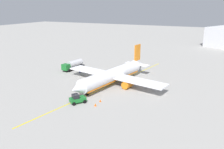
{
  "coord_description": "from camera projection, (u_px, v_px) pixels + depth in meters",
  "views": [
    {
      "loc": [
        55.09,
        26.06,
        21.71
      ],
      "look_at": [
        0.0,
        0.0,
        3.0
      ],
      "focal_mm": 36.17,
      "sensor_mm": 36.0,
      "label": 1
    }
  ],
  "objects": [
    {
      "name": "safety_cone_wingtip",
      "position": [
        95.0,
        105.0,
        50.74
      ],
      "size": [
        0.56,
        0.56,
        0.62
      ],
      "primitive_type": "cone",
      "color": "#F2590F",
      "rests_on": "ground"
    },
    {
      "name": "refueling_worker",
      "position": [
        80.0,
        70.0,
        76.08
      ],
      "size": [
        0.56,
        0.63,
        1.71
      ],
      "color": "navy",
      "rests_on": "ground"
    },
    {
      "name": "fuel_tanker",
      "position": [
        73.0,
        65.0,
        79.47
      ],
      "size": [
        9.77,
        3.78,
        3.15
      ],
      "color": "#2D2D33",
      "rests_on": "ground"
    },
    {
      "name": "ground_plane",
      "position": [
        112.0,
        84.0,
        64.64
      ],
      "size": [
        400.0,
        400.0,
        0.0
      ],
      "primitive_type": "plane",
      "color": "#9E9B96"
    },
    {
      "name": "safety_cone_nose",
      "position": [
        100.0,
        101.0,
        52.99
      ],
      "size": [
        0.53,
        0.53,
        0.59
      ],
      "primitive_type": "cone",
      "color": "#F2590F",
      "rests_on": "ground"
    },
    {
      "name": "airplane",
      "position": [
        113.0,
        75.0,
        64.24
      ],
      "size": [
        32.22,
        31.94,
        9.68
      ],
      "color": "white",
      "rests_on": "ground"
    },
    {
      "name": "taxi_line_marking",
      "position": [
        112.0,
        84.0,
        64.64
      ],
      "size": [
        59.72,
        12.62,
        0.01
      ],
      "primitive_type": "cube",
      "rotation": [
        0.0,
        0.0,
        -0.2
      ],
      "color": "yellow",
      "rests_on": "ground"
    },
    {
      "name": "pushback_tug",
      "position": [
        77.0,
        99.0,
        52.17
      ],
      "size": [
        4.1,
        3.86,
        2.2
      ],
      "color": "#196B28",
      "rests_on": "ground"
    }
  ]
}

